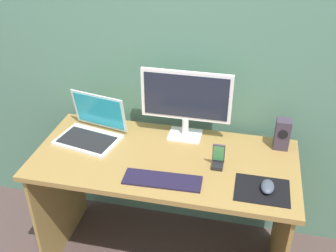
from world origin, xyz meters
TOP-DOWN VIEW (x-y plane):
  - wall_back at (0.00, 0.39)m, footprint 6.00×0.04m
  - desk at (0.00, 0.00)m, footprint 1.35×0.63m
  - monitor at (0.07, 0.22)m, footprint 0.48×0.14m
  - speaker_right at (0.58, 0.22)m, footprint 0.08×0.08m
  - laptop at (-0.43, 0.10)m, footprint 0.37×0.32m
  - keyboard_external at (0.03, -0.19)m, footprint 0.38×0.13m
  - mousepad at (0.49, -0.15)m, footprint 0.25×0.20m
  - mouse at (0.52, -0.15)m, footprint 0.06×0.10m
  - phone_in_dock at (0.28, -0.02)m, footprint 0.06×0.06m

SIDE VIEW (x-z plane):
  - desk at x=0.00m, z-range 0.21..0.96m
  - mousepad at x=0.49m, z-range 0.74..0.75m
  - keyboard_external at x=0.03m, z-range 0.74..0.75m
  - mouse at x=0.52m, z-range 0.75..0.78m
  - laptop at x=-0.43m, z-range 0.67..0.91m
  - phone_in_dock at x=0.28m, z-range 0.72..0.86m
  - speaker_right at x=0.58m, z-range 0.74..0.91m
  - monitor at x=0.07m, z-range 0.77..1.16m
  - wall_back at x=0.00m, z-range 0.00..2.50m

